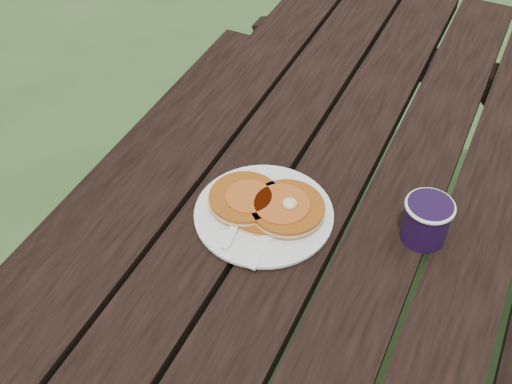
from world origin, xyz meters
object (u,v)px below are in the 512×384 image
at_px(coffee_cup, 427,218).
at_px(pancake_stack, 267,204).
at_px(picnic_table, 308,306).
at_px(plate, 264,214).

bearing_deg(coffee_cup, pancake_stack, -166.24).
xyz_separation_m(picnic_table, plate, (-0.07, -0.10, 0.39)).
height_order(plate, coffee_cup, coffee_cup).
relative_size(picnic_table, coffee_cup, 20.21).
xyz_separation_m(plate, pancake_stack, (0.00, 0.01, 0.02)).
bearing_deg(pancake_stack, plate, -101.26).
relative_size(plate, coffee_cup, 2.86).
relative_size(picnic_table, plate, 7.08).
bearing_deg(pancake_stack, coffee_cup, 13.76).
height_order(picnic_table, pancake_stack, pancake_stack).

